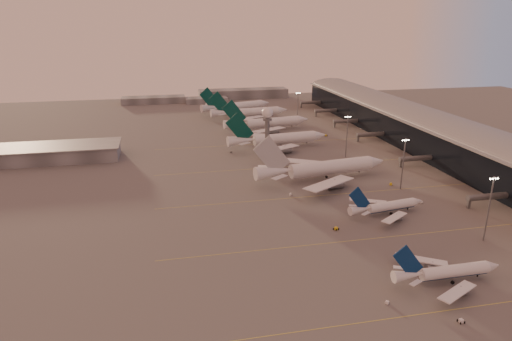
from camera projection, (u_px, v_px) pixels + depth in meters
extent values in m
plane|color=#5C5959|center=(334.00, 257.00, 155.64)|extent=(700.00, 700.00, 0.00)
cube|color=gold|center=(479.00, 306.00, 129.13)|extent=(180.00, 0.25, 0.02)
cube|color=gold|center=(400.00, 236.00, 170.87)|extent=(180.00, 0.25, 0.02)
cube|color=gold|center=(351.00, 193.00, 212.61)|extent=(180.00, 0.25, 0.02)
cube|color=gold|center=(319.00, 164.00, 254.35)|extent=(180.00, 0.25, 0.02)
cube|color=gold|center=(293.00, 142.00, 300.73)|extent=(180.00, 0.25, 0.02)
cube|color=black|center=(436.00, 137.00, 276.27)|extent=(36.00, 360.00, 18.00)
cylinder|color=slate|center=(438.00, 123.00, 273.42)|extent=(10.08, 360.00, 10.08)
cube|color=slate|center=(438.00, 122.00, 273.36)|extent=(40.00, 362.00, 0.80)
cylinder|color=slate|center=(490.00, 196.00, 196.47)|extent=(22.00, 2.80, 2.80)
cube|color=slate|center=(469.00, 203.00, 195.21)|extent=(1.20, 1.20, 4.40)
cylinder|color=slate|center=(418.00, 158.00, 250.27)|extent=(22.00, 2.80, 2.80)
cube|color=slate|center=(401.00, 163.00, 249.01)|extent=(1.20, 1.20, 4.40)
cylinder|color=slate|center=(372.00, 134.00, 302.21)|extent=(22.00, 2.80, 2.80)
cube|color=slate|center=(358.00, 138.00, 300.96)|extent=(1.20, 1.20, 4.40)
cylinder|color=slate|center=(347.00, 121.00, 341.17)|extent=(22.00, 2.80, 2.80)
cube|color=slate|center=(335.00, 125.00, 339.92)|extent=(1.20, 1.20, 4.40)
cylinder|color=slate|center=(327.00, 111.00, 380.13)|extent=(22.00, 2.80, 2.80)
cube|color=slate|center=(316.00, 114.00, 378.87)|extent=(1.20, 1.20, 4.40)
cylinder|color=slate|center=(312.00, 102.00, 417.24)|extent=(22.00, 2.80, 2.80)
cube|color=slate|center=(301.00, 105.00, 415.98)|extent=(1.20, 1.20, 4.40)
cube|color=#5A5C60|center=(46.00, 154.00, 260.42)|extent=(80.00, 25.00, 8.00)
cube|color=slate|center=(45.00, 147.00, 259.09)|extent=(82.00, 27.00, 0.60)
cylinder|color=slate|center=(267.00, 139.00, 264.46)|extent=(2.60, 2.60, 22.00)
cylinder|color=slate|center=(267.00, 119.00, 260.82)|extent=(5.20, 5.20, 1.20)
sphere|color=white|center=(267.00, 113.00, 259.59)|extent=(6.40, 6.40, 6.40)
cylinder|color=slate|center=(267.00, 106.00, 258.42)|extent=(0.16, 0.16, 2.00)
cylinder|color=slate|center=(489.00, 209.00, 163.20)|extent=(0.56, 0.56, 25.00)
cube|color=slate|center=(494.00, 178.00, 159.40)|extent=(3.60, 0.25, 0.25)
sphere|color=#FFEABF|center=(490.00, 179.00, 159.23)|extent=(0.56, 0.56, 0.56)
sphere|color=#FFEABF|center=(493.00, 179.00, 159.43)|extent=(0.56, 0.56, 0.56)
sphere|color=#FFEABF|center=(495.00, 179.00, 159.63)|extent=(0.56, 0.56, 0.56)
sphere|color=#FFEABF|center=(498.00, 178.00, 159.83)|extent=(0.56, 0.56, 0.56)
cylinder|color=slate|center=(403.00, 164.00, 213.62)|extent=(0.56, 0.56, 25.00)
cube|color=slate|center=(406.00, 139.00, 209.82)|extent=(3.60, 0.25, 0.25)
sphere|color=#FFEABF|center=(403.00, 140.00, 209.65)|extent=(0.56, 0.56, 0.56)
sphere|color=#FFEABF|center=(405.00, 140.00, 209.85)|extent=(0.56, 0.56, 0.56)
sphere|color=#FFEABF|center=(407.00, 140.00, 210.05)|extent=(0.56, 0.56, 0.56)
sphere|color=#FFEABF|center=(409.00, 140.00, 210.25)|extent=(0.56, 0.56, 0.56)
cylinder|color=slate|center=(347.00, 137.00, 263.65)|extent=(0.56, 0.56, 25.00)
cube|color=slate|center=(348.00, 116.00, 259.85)|extent=(3.60, 0.25, 0.25)
sphere|color=#FFEABF|center=(346.00, 117.00, 259.68)|extent=(0.56, 0.56, 0.56)
sphere|color=#FFEABF|center=(347.00, 117.00, 259.88)|extent=(0.56, 0.56, 0.56)
sphere|color=#FFEABF|center=(349.00, 117.00, 260.07)|extent=(0.56, 0.56, 0.56)
sphere|color=#FFEABF|center=(351.00, 117.00, 260.27)|extent=(0.56, 0.56, 0.56)
cylinder|color=slate|center=(298.00, 108.00, 346.73)|extent=(0.56, 0.56, 25.00)
cube|color=slate|center=(298.00, 93.00, 342.93)|extent=(3.60, 0.25, 0.25)
sphere|color=#FFEABF|center=(296.00, 93.00, 342.76)|extent=(0.56, 0.56, 0.56)
sphere|color=#FFEABF|center=(298.00, 93.00, 342.96)|extent=(0.56, 0.56, 0.56)
sphere|color=#FFEABF|center=(299.00, 93.00, 343.16)|extent=(0.56, 0.56, 0.56)
sphere|color=#FFEABF|center=(300.00, 93.00, 343.36)|extent=(0.56, 0.56, 0.56)
cube|color=#5A5C60|center=(154.00, 100.00, 439.61)|extent=(60.00, 18.00, 6.00)
cube|color=#5A5C60|center=(243.00, 94.00, 466.28)|extent=(90.00, 20.00, 9.00)
cube|color=#5A5C60|center=(206.00, 100.00, 440.42)|extent=(40.00, 15.00, 5.00)
cylinder|color=white|center=(454.00, 272.00, 140.36)|extent=(22.42, 3.93, 3.81)
cylinder|color=navy|center=(454.00, 275.00, 140.64)|extent=(21.97, 2.86, 2.75)
cone|color=white|center=(492.00, 267.00, 143.08)|extent=(4.36, 3.84, 3.81)
cone|color=white|center=(408.00, 277.00, 136.98)|extent=(9.41, 3.86, 3.81)
cube|color=white|center=(457.00, 293.00, 130.76)|extent=(16.05, 10.99, 1.20)
cylinder|color=gray|center=(460.00, 293.00, 133.92)|extent=(4.35, 2.50, 2.48)
cube|color=gray|center=(460.00, 290.00, 133.58)|extent=(0.30, 0.25, 1.53)
cube|color=white|center=(421.00, 261.00, 148.15)|extent=(16.09, 10.86, 1.20)
cylinder|color=gray|center=(432.00, 268.00, 147.20)|extent=(4.35, 2.50, 2.48)
cube|color=gray|center=(432.00, 265.00, 146.86)|extent=(0.30, 0.25, 1.53)
cube|color=navy|center=(408.00, 263.00, 135.39)|extent=(10.47, 0.41, 11.37)
cube|color=white|center=(415.00, 284.00, 132.94)|extent=(4.61, 3.38, 0.25)
cube|color=white|center=(400.00, 269.00, 140.98)|extent=(4.61, 3.35, 0.25)
cylinder|color=black|center=(477.00, 276.00, 142.92)|extent=(0.50, 0.50, 1.00)
cylinder|color=black|center=(444.00, 276.00, 142.85)|extent=(1.11, 0.51, 1.10)
cylinder|color=black|center=(452.00, 284.00, 138.76)|extent=(1.11, 0.51, 1.10)
cylinder|color=white|center=(392.00, 207.00, 189.56)|extent=(22.19, 6.89, 3.72)
cylinder|color=navy|center=(391.00, 208.00, 189.83)|extent=(21.60, 5.79, 2.68)
cone|color=white|center=(417.00, 202.00, 193.90)|extent=(4.73, 4.31, 3.72)
cone|color=white|center=(360.00, 211.00, 184.25)|extent=(9.62, 5.03, 3.72)
cube|color=white|center=(394.00, 219.00, 179.84)|extent=(14.91, 12.35, 1.17)
cylinder|color=gray|center=(396.00, 219.00, 183.19)|extent=(4.54, 3.02, 2.42)
cube|color=gray|center=(396.00, 217.00, 182.86)|extent=(0.33, 0.29, 1.49)
cube|color=white|center=(368.00, 202.00, 196.13)|extent=(16.14, 8.76, 1.17)
cylinder|color=gray|center=(376.00, 207.00, 195.63)|extent=(4.54, 3.02, 2.42)
cube|color=gray|center=(376.00, 204.00, 195.29)|extent=(0.33, 0.29, 1.49)
cube|color=navy|center=(359.00, 200.00, 182.64)|extent=(10.16, 1.84, 11.10)
cube|color=white|center=(366.00, 215.00, 180.47)|extent=(4.39, 3.70, 0.25)
cube|color=white|center=(354.00, 207.00, 188.00)|extent=(4.52, 2.79, 0.25)
cylinder|color=black|center=(407.00, 209.00, 193.13)|extent=(0.49, 0.49, 0.98)
cylinder|color=black|center=(384.00, 211.00, 191.68)|extent=(1.14, 0.64, 1.08)
cylinder|color=black|center=(391.00, 215.00, 187.85)|extent=(1.14, 0.64, 1.08)
cylinder|color=white|center=(331.00, 170.00, 230.53)|extent=(44.62, 12.55, 6.89)
cylinder|color=white|center=(331.00, 173.00, 231.02)|extent=(43.49, 10.52, 4.96)
cone|color=white|center=(375.00, 164.00, 238.87)|extent=(9.36, 7.94, 6.89)
cone|color=white|center=(273.00, 175.00, 220.33)|extent=(19.23, 9.23, 6.89)
cube|color=white|center=(329.00, 186.00, 211.10)|extent=(30.03, 24.33, 2.05)
cylinder|color=gray|center=(334.00, 187.00, 217.55)|extent=(9.04, 5.55, 4.48)
cube|color=gray|center=(335.00, 184.00, 217.05)|extent=(0.37, 0.32, 2.76)
cube|color=white|center=(296.00, 164.00, 243.89)|extent=(32.21, 17.97, 2.05)
cylinder|color=gray|center=(309.00, 170.00, 242.59)|extent=(9.04, 5.55, 4.48)
cube|color=gray|center=(309.00, 167.00, 242.09)|extent=(0.37, 0.32, 2.76)
cube|color=#ACAFB4|center=(272.00, 159.00, 217.46)|extent=(18.99, 2.86, 20.45)
cube|color=white|center=(279.00, 180.00, 212.53)|extent=(8.88, 7.37, 0.28)
cube|color=white|center=(266.00, 169.00, 227.79)|extent=(9.11, 5.75, 0.28)
cylinder|color=black|center=(359.00, 174.00, 237.18)|extent=(0.56, 0.56, 1.11)
cylinder|color=black|center=(322.00, 177.00, 232.90)|extent=(1.28, 0.71, 1.22)
cylinder|color=black|center=(326.00, 180.00, 228.53)|extent=(1.28, 0.71, 1.22)
cylinder|color=white|center=(285.00, 140.00, 287.02)|extent=(40.75, 10.94, 6.50)
cylinder|color=white|center=(285.00, 142.00, 287.49)|extent=(39.74, 9.04, 4.68)
cone|color=white|center=(319.00, 137.00, 294.25)|extent=(8.47, 7.32, 6.50)
cone|color=white|center=(241.00, 143.00, 278.18)|extent=(17.51, 8.34, 6.50)
cube|color=white|center=(280.00, 150.00, 269.16)|extent=(27.95, 22.11, 1.92)
cylinder|color=gray|center=(285.00, 152.00, 275.09)|extent=(8.22, 5.06, 4.22)
cube|color=gray|center=(285.00, 150.00, 274.60)|extent=(0.37, 0.32, 2.60)
cube|color=white|center=(261.00, 137.00, 299.64)|extent=(29.68, 17.07, 1.92)
cylinder|color=gray|center=(270.00, 142.00, 298.37)|extent=(8.22, 5.06, 4.22)
cube|color=gray|center=(270.00, 139.00, 297.88)|extent=(0.37, 0.32, 2.60)
cube|color=#063933|center=(240.00, 130.00, 275.47)|extent=(17.80, 2.38, 19.22)
cube|color=white|center=(244.00, 146.00, 271.03)|extent=(8.15, 6.64, 0.28)
cube|color=white|center=(237.00, 139.00, 285.05)|extent=(8.32, 5.37, 0.28)
cylinder|color=black|center=(307.00, 144.00, 292.90)|extent=(0.56, 0.56, 1.12)
cylinder|color=black|center=(278.00, 146.00, 289.52)|extent=(1.29, 0.69, 1.23)
cylinder|color=black|center=(281.00, 148.00, 285.09)|extent=(1.29, 0.69, 1.23)
cylinder|color=white|center=(273.00, 124.00, 332.04)|extent=(40.73, 12.06, 6.49)
cylinder|color=white|center=(273.00, 126.00, 332.50)|extent=(39.68, 10.15, 4.67)
cone|color=white|center=(303.00, 121.00, 339.88)|extent=(8.62, 7.51, 6.49)
cone|color=white|center=(236.00, 126.00, 322.47)|extent=(17.61, 8.78, 6.49)
cube|color=white|center=(269.00, 131.00, 314.10)|extent=(27.59, 22.65, 1.92)
cylinder|color=gray|center=(273.00, 133.00, 320.11)|extent=(8.30, 5.26, 4.22)
cube|color=gray|center=(273.00, 131.00, 319.63)|extent=(0.37, 0.32, 2.59)
cube|color=white|center=(252.00, 122.00, 344.23)|extent=(29.75, 16.32, 1.92)
cylinder|color=gray|center=(260.00, 126.00, 343.12)|extent=(8.30, 5.26, 4.22)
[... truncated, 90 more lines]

